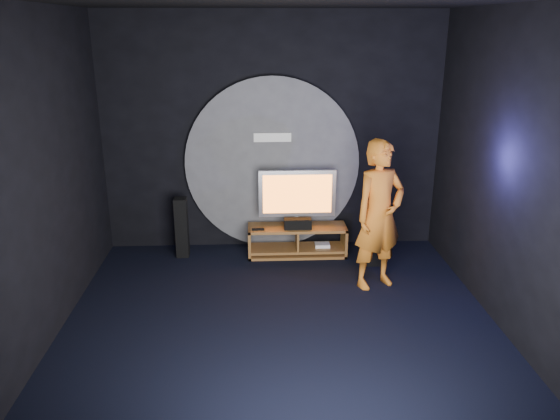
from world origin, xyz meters
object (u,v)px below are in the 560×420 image
at_px(tower_speaker_left, 182,227).
at_px(subwoofer, 373,253).
at_px(player, 379,215).
at_px(tv, 297,195).
at_px(media_console, 297,242).
at_px(tower_speaker_right, 375,233).

xyz_separation_m(tower_speaker_left, subwoofer, (2.78, -0.39, -0.29)).
xyz_separation_m(tower_speaker_left, player, (2.67, -1.09, 0.53)).
relative_size(tv, player, 0.58).
bearing_deg(player, tower_speaker_left, 133.73).
bearing_deg(tv, subwoofer, -21.37).
distance_m(tower_speaker_left, subwoofer, 2.82).
xyz_separation_m(media_console, tv, (-0.01, 0.07, 0.71)).
bearing_deg(player, tower_speaker_right, 55.80).
relative_size(media_console, tv, 1.29).
bearing_deg(tower_speaker_left, player, -22.19).
xyz_separation_m(media_console, tower_speaker_left, (-1.71, 0.04, 0.26)).
relative_size(media_console, player, 0.75).
bearing_deg(player, tv, 106.68).
bearing_deg(tower_speaker_right, tv, 160.36).
relative_size(tv, tower_speaker_left, 1.26).
relative_size(tower_speaker_right, player, 0.46).
height_order(tower_speaker_right, player, player).
distance_m(tower_speaker_right, player, 0.91).
xyz_separation_m(subwoofer, player, (-0.11, -0.70, 0.82)).
xyz_separation_m(tower_speaker_left, tower_speaker_right, (2.80, -0.36, 0.00)).
bearing_deg(tv, media_console, -84.18).
xyz_separation_m(tv, tower_speaker_left, (-1.70, -0.03, -0.46)).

